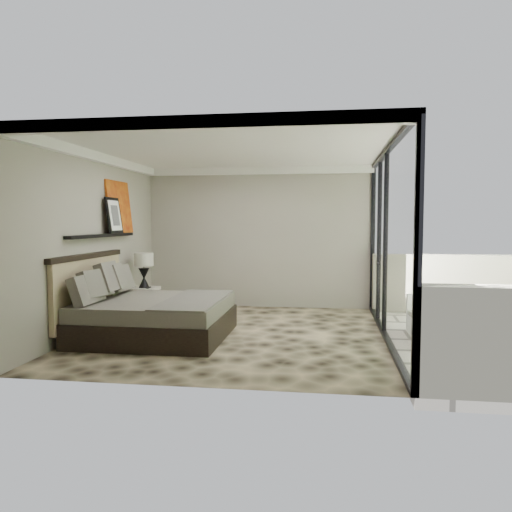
# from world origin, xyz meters

# --- Properties ---
(floor) EXTENTS (5.00, 5.00, 0.00)m
(floor) POSITION_xyz_m (0.00, 0.00, 0.00)
(floor) COLOR black
(floor) RESTS_ON ground
(ceiling) EXTENTS (4.50, 5.00, 0.02)m
(ceiling) POSITION_xyz_m (0.00, 0.00, 2.79)
(ceiling) COLOR silver
(ceiling) RESTS_ON back_wall
(back_wall) EXTENTS (4.50, 0.02, 2.80)m
(back_wall) POSITION_xyz_m (0.00, 2.49, 1.40)
(back_wall) COLOR gray
(back_wall) RESTS_ON floor
(left_wall) EXTENTS (0.02, 5.00, 2.80)m
(left_wall) POSITION_xyz_m (-2.24, 0.00, 1.40)
(left_wall) COLOR gray
(left_wall) RESTS_ON floor
(glass_wall) EXTENTS (0.08, 5.00, 2.80)m
(glass_wall) POSITION_xyz_m (2.25, 0.00, 1.40)
(glass_wall) COLOR white
(glass_wall) RESTS_ON floor
(terrace_slab) EXTENTS (3.00, 5.00, 0.12)m
(terrace_slab) POSITION_xyz_m (3.75, 0.00, -0.06)
(terrace_slab) COLOR beige
(terrace_slab) RESTS_ON ground
(picture_ledge) EXTENTS (0.12, 2.20, 0.05)m
(picture_ledge) POSITION_xyz_m (-2.18, 0.10, 1.50)
(picture_ledge) COLOR black
(picture_ledge) RESTS_ON left_wall
(bed) EXTENTS (2.14, 2.07, 1.18)m
(bed) POSITION_xyz_m (-1.25, -0.39, 0.35)
(bed) COLOR black
(bed) RESTS_ON floor
(nightstand) EXTENTS (0.48, 0.48, 0.47)m
(nightstand) POSITION_xyz_m (-1.93, 1.24, 0.24)
(nightstand) COLOR black
(nightstand) RESTS_ON floor
(table_lamp) EXTENTS (0.35, 0.35, 0.64)m
(table_lamp) POSITION_xyz_m (-1.93, 1.21, 0.93)
(table_lamp) COLOR black
(table_lamp) RESTS_ON nightstand
(abstract_canvas) EXTENTS (0.13, 0.90, 0.90)m
(abstract_canvas) POSITION_xyz_m (-2.19, 0.78, 1.97)
(abstract_canvas) COLOR #AB340E
(abstract_canvas) RESTS_ON picture_ledge
(framed_print) EXTENTS (0.11, 0.50, 0.60)m
(framed_print) POSITION_xyz_m (-2.14, 0.45, 1.82)
(framed_print) COLOR black
(framed_print) RESTS_ON picture_ledge
(ottoman) EXTENTS (0.47, 0.47, 0.47)m
(ottoman) POSITION_xyz_m (4.06, 1.40, 0.23)
(ottoman) COLOR white
(ottoman) RESTS_ON terrace_slab
(lounger) EXTENTS (0.78, 1.50, 0.58)m
(lounger) POSITION_xyz_m (3.02, 0.01, 0.18)
(lounger) COLOR white
(lounger) RESTS_ON terrace_slab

